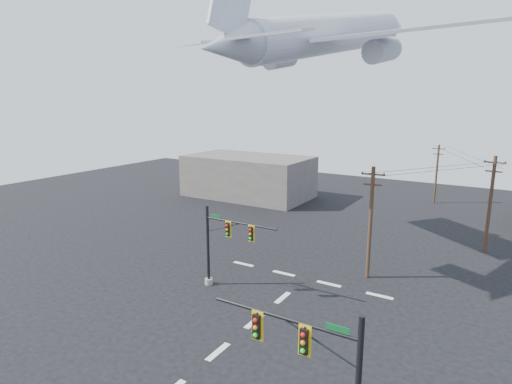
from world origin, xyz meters
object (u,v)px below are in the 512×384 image
Objects in this scene: utility_pole_b at (490,203)px; utility_pole_c at (437,173)px; airliner at (328,35)px; signal_mast_near at (322,381)px; signal_mast_far at (221,246)px; utility_pole_a at (370,221)px.

utility_pole_c is (-7.45, 18.42, -0.56)m from utility_pole_b.
utility_pole_c is 30.78m from airliner.
signal_mast_near is 16.87m from signal_mast_far.
airliner is (-5.76, 4.10, 14.84)m from utility_pole_a.
utility_pole_a is at bearing -115.09° from airliner.
utility_pole_b reaches higher than signal_mast_far.
utility_pole_c is (-3.48, 48.91, 0.62)m from signal_mast_near.
utility_pole_b is 1.13× the size of utility_pole_c.
utility_pole_b is 0.30× the size of airliner.
signal_mast_near reaches higher than signal_mast_far.
signal_mast_near is 0.83× the size of utility_pole_c.
signal_mast_far is at bearing 139.01° from signal_mast_near.
utility_pole_a reaches higher than signal_mast_far.
utility_pole_a is 30.08m from utility_pole_c.
airliner is at bearing -142.78° from utility_pole_b.
signal_mast_near is 29.55m from airliner.
signal_mast_far is at bearing -145.03° from utility_pole_a.
utility_pole_b reaches higher than utility_pole_a.
utility_pole_a is 16.44m from airliner.
utility_pole_b is at bearing -72.62° from utility_pole_c.
airliner is at bearing 112.61° from signal_mast_near.
utility_pole_a is 0.30× the size of airliner.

